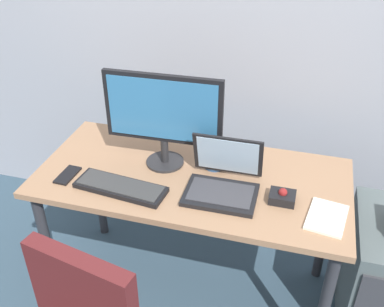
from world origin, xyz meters
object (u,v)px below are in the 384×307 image
monitor_main (163,114)px  paper_notepad (327,217)px  coffee_mug (215,157)px  laptop (223,180)px  trackball_mouse (282,197)px  cell_phone (68,175)px  keyboard (121,187)px

monitor_main → paper_notepad: bearing=-15.1°
coffee_mug → paper_notepad: 0.57m
laptop → trackball_mouse: (0.26, -0.01, -0.03)m
laptop → monitor_main: bearing=157.2°
laptop → cell_phone: size_ratio=2.21×
monitor_main → laptop: (0.31, -0.13, -0.21)m
monitor_main → laptop: monitor_main is taller
trackball_mouse → cell_phone: (-0.97, -0.08, -0.02)m
monitor_main → coffee_mug: monitor_main is taller
monitor_main → trackball_mouse: (0.57, -0.14, -0.24)m
monitor_main → keyboard: monitor_main is taller
laptop → paper_notepad: 0.45m
laptop → cell_phone: 0.72m
keyboard → cell_phone: (-0.28, 0.03, -0.01)m
keyboard → trackball_mouse: bearing=9.0°
monitor_main → keyboard: bearing=-115.9°
paper_notepad → keyboard: bearing=-177.0°
keyboard → cell_phone: 0.28m
paper_notepad → cell_phone: paper_notepad is taller
monitor_main → paper_notepad: monitor_main is taller
laptop → trackball_mouse: bearing=-2.0°
laptop → paper_notepad: (0.45, -0.07, -0.05)m
laptop → trackball_mouse: 0.26m
monitor_main → laptop: 0.40m
coffee_mug → cell_phone: 0.69m
laptop → trackball_mouse: size_ratio=2.85×
coffee_mug → paper_notepad: (0.52, -0.24, -0.05)m
laptop → paper_notepad: laptop is taller
keyboard → trackball_mouse: 0.70m
monitor_main → cell_phone: 0.52m
cell_phone → trackball_mouse: bearing=7.4°
keyboard → coffee_mug: bearing=38.1°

